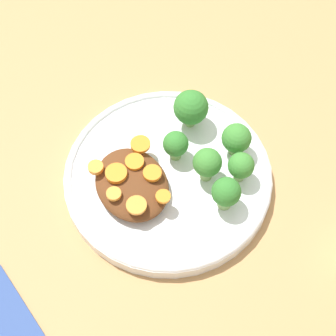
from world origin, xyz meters
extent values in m
plane|color=tan|center=(0.00, 0.00, 0.00)|extent=(4.00, 4.00, 0.00)
cylinder|color=white|center=(0.00, 0.00, 0.01)|extent=(0.27, 0.27, 0.02)
torus|color=white|center=(0.00, 0.00, 0.02)|extent=(0.27, 0.27, 0.01)
ellipsoid|color=#5B3319|center=(0.00, -0.05, 0.03)|extent=(0.11, 0.09, 0.03)
cylinder|color=#7FA85B|center=(0.03, 0.04, 0.03)|extent=(0.02, 0.02, 0.02)
sphere|color=#3D8433|center=(0.03, 0.04, 0.05)|extent=(0.04, 0.04, 0.04)
cylinder|color=#7FA85B|center=(-0.06, 0.06, 0.03)|extent=(0.01, 0.01, 0.02)
sphere|color=#337A2D|center=(-0.06, 0.06, 0.06)|extent=(0.05, 0.05, 0.05)
cylinder|color=#759E51|center=(0.01, 0.09, 0.03)|extent=(0.02, 0.02, 0.02)
sphere|color=#3D8433|center=(0.01, 0.09, 0.05)|extent=(0.04, 0.04, 0.04)
cylinder|color=#759E51|center=(-0.02, 0.02, 0.03)|extent=(0.02, 0.02, 0.02)
sphere|color=#337A2D|center=(-0.02, 0.02, 0.05)|extent=(0.03, 0.03, 0.03)
cylinder|color=#7FA85B|center=(0.05, 0.08, 0.03)|extent=(0.01, 0.01, 0.02)
sphere|color=#3D8433|center=(0.05, 0.08, 0.05)|extent=(0.03, 0.03, 0.03)
cylinder|color=#7FA85B|center=(0.07, 0.04, 0.03)|extent=(0.02, 0.02, 0.02)
sphere|color=#337A2D|center=(0.07, 0.04, 0.05)|extent=(0.04, 0.04, 0.04)
cylinder|color=orange|center=(-0.02, -0.04, 0.05)|extent=(0.02, 0.02, 0.00)
cylinder|color=orange|center=(0.04, -0.03, 0.05)|extent=(0.02, 0.02, 0.00)
cylinder|color=orange|center=(-0.03, -0.08, 0.05)|extent=(0.02, 0.02, 0.01)
cylinder|color=orange|center=(-0.01, -0.07, 0.05)|extent=(0.03, 0.03, 0.01)
cylinder|color=orange|center=(0.01, -0.08, 0.05)|extent=(0.02, 0.02, 0.00)
cylinder|color=orange|center=(-0.04, -0.02, 0.05)|extent=(0.03, 0.03, 0.00)
cylinder|color=orange|center=(0.04, -0.06, 0.05)|extent=(0.03, 0.03, 0.00)
cylinder|color=orange|center=(0.01, -0.02, 0.05)|extent=(0.02, 0.02, 0.01)
camera|label=1|loc=(0.33, -0.16, 0.65)|focal=60.00mm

